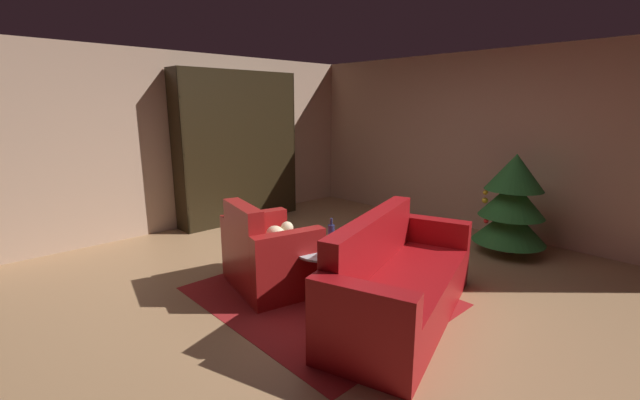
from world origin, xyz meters
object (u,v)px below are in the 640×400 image
Objects in this scene: couch_red at (398,284)px; coffee_table at (325,255)px; book_stack_on_table at (325,243)px; armchair_red at (268,257)px; bottle_on_table at (331,234)px; bookshelf_unit at (244,147)px; decorated_tree at (512,203)px.

coffee_table is at bearing -167.24° from couch_red.
coffee_table is 2.85× the size of book_stack_on_table.
armchair_red is at bearing -150.81° from coffee_table.
armchair_red reaches higher than bottle_on_table.
bookshelf_unit is at bearing 167.12° from couch_red.
couch_red is 8.04× the size of bottle_on_table.
armchair_red is 0.60m from coffee_table.
decorated_tree is at bearing 73.63° from coffee_table.
bookshelf_unit is 3.78m from couch_red.
book_stack_on_table is at bearing -107.81° from decorated_tree.
couch_red is 0.84m from bottle_on_table.
couch_red is (1.25, 0.46, -0.02)m from armchair_red.
coffee_table is at bearing -38.96° from book_stack_on_table.
bookshelf_unit is 2.11× the size of armchair_red.
bookshelf_unit is 1.08× the size of couch_red.
decorated_tree is (0.72, 2.45, 0.23)m from coffee_table.
bottle_on_table is at bearing 115.99° from coffee_table.
coffee_table is at bearing -64.01° from bottle_on_table.
couch_red is 3.51× the size of coffee_table.
armchair_red reaches higher than coffee_table.
bookshelf_unit is 3.79× the size of coffee_table.
decorated_tree is at bearing 90.19° from couch_red.
bottle_on_table is at bearing -16.68° from bookshelf_unit.
book_stack_on_table is at bearing 141.04° from coffee_table.
coffee_table is 2.56m from decorated_tree.
book_stack_on_table is (2.80, -0.94, -0.66)m from bookshelf_unit.
decorated_tree is at bearing 70.98° from bottle_on_table.
decorated_tree reaches higher than coffee_table.
bookshelf_unit is 3.03m from book_stack_on_table.
bottle_on_table is (-0.02, 0.11, 0.06)m from book_stack_on_table.
bottle_on_table is 0.21× the size of decorated_tree.
coffee_table is 0.49× the size of decorated_tree.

